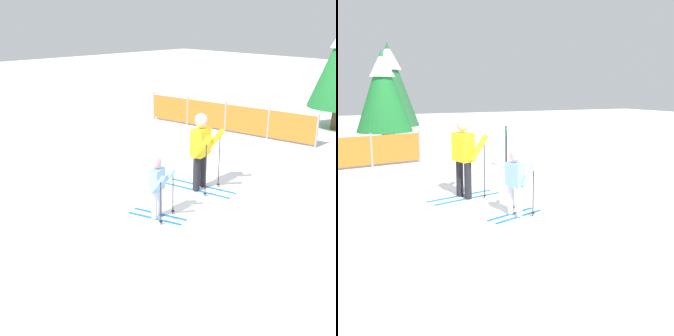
{
  "view_description": "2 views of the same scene",
  "coord_description": "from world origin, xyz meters",
  "views": [
    {
      "loc": [
        5.69,
        -6.3,
        3.62
      ],
      "look_at": [
        -0.26,
        -0.67,
        0.65
      ],
      "focal_mm": 45.0,
      "sensor_mm": 36.0,
      "label": 1
    },
    {
      "loc": [
        -2.97,
        -8.01,
        2.26
      ],
      "look_at": [
        0.4,
        -0.87,
        0.77
      ],
      "focal_mm": 45.0,
      "sensor_mm": 36.0,
      "label": 2
    }
  ],
  "objects": [
    {
      "name": "ground_plane",
      "position": [
        0.0,
        0.0,
        0.0
      ],
      "size": [
        60.0,
        60.0,
        0.0
      ],
      "primitive_type": "plane",
      "color": "white"
    },
    {
      "name": "skier_adult",
      "position": [
        -0.08,
        0.15,
        1.01
      ],
      "size": [
        1.64,
        0.81,
        1.7
      ],
      "rotation": [
        0.0,
        0.0,
        0.25
      ],
      "color": "#1966B2",
      "rests_on": "ground_plane"
    },
    {
      "name": "skier_child",
      "position": [
        0.3,
        -1.47,
        0.7
      ],
      "size": [
        1.15,
        0.65,
        1.2
      ],
      "rotation": [
        0.0,
        0.0,
        0.34
      ],
      "color": "#1966B2",
      "rests_on": "ground_plane"
    },
    {
      "name": "safety_fence",
      "position": [
        -2.83,
        4.34,
        0.5
      ],
      "size": [
        5.98,
        1.09,
        1.0
      ],
      "rotation": [
        0.0,
        0.0,
        0.17
      ],
      "color": "gray",
      "rests_on": "ground_plane"
    }
  ]
}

